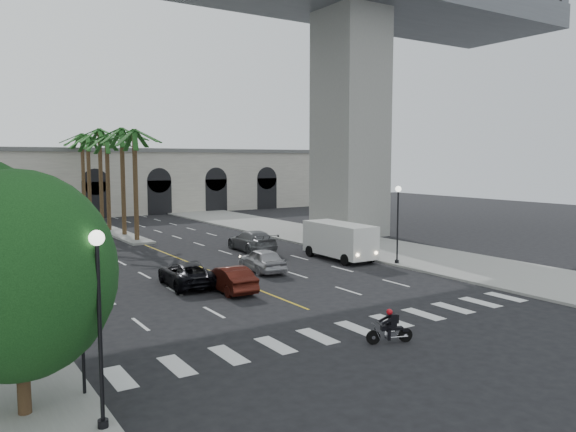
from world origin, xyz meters
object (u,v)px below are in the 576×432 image
at_px(lamp_post_left_near, 99,313).
at_px(motorcycle_rider, 391,328).
at_px(car_e, 91,250).
at_px(traffic_signal_far, 56,290).
at_px(car_c, 186,274).
at_px(cargo_van, 340,239).
at_px(car_d, 252,241).
at_px(lamp_post_left_far, 4,228).
at_px(car_b, 229,279).
at_px(pedestrian_a, 11,307).
at_px(traffic_signal_near, 82,316).
at_px(lamp_post_right, 398,218).
at_px(car_a, 262,260).

xyz_separation_m(lamp_post_left_near, motorcycle_rider, (11.32, 1.28, -2.60)).
relative_size(lamp_post_left_near, car_e, 1.35).
distance_m(traffic_signal_far, motorcycle_rider, 12.51).
relative_size(lamp_post_left_near, car_c, 1.08).
distance_m(traffic_signal_far, cargo_van, 23.24).
distance_m(car_d, cargo_van, 7.49).
bearing_deg(lamp_post_left_far, car_d, 7.90).
xyz_separation_m(car_d, cargo_van, (3.48, -6.60, 0.64)).
xyz_separation_m(lamp_post_left_far, car_b, (9.90, -8.65, -2.52)).
bearing_deg(pedestrian_a, traffic_signal_near, -71.61).
bearing_deg(car_c, car_e, -73.01).
distance_m(motorcycle_rider, car_b, 11.16).
distance_m(car_e, cargo_van, 17.72).
relative_size(lamp_post_left_far, car_e, 1.35).
distance_m(lamp_post_left_far, car_d, 17.76).
height_order(lamp_post_left_near, car_d, lamp_post_left_near).
bearing_deg(lamp_post_left_far, lamp_post_right, -19.33).
distance_m(lamp_post_right, car_a, 9.55).
distance_m(motorcycle_rider, cargo_van, 18.27).
height_order(car_a, car_c, car_a).
bearing_deg(lamp_post_right, cargo_van, 116.47).
bearing_deg(car_a, pedestrian_a, 25.45).
xyz_separation_m(lamp_post_left_near, cargo_van, (20.90, 16.82, -1.78)).
height_order(traffic_signal_near, cargo_van, traffic_signal_near).
height_order(lamp_post_right, car_c, lamp_post_right).
height_order(car_a, car_b, car_a).
bearing_deg(car_b, motorcycle_rider, 99.42).
distance_m(traffic_signal_near, pedestrian_a, 8.34).
bearing_deg(car_a, car_e, -46.07).
distance_m(lamp_post_left_far, car_a, 15.14).
bearing_deg(motorcycle_rider, cargo_van, 78.53).
distance_m(traffic_signal_far, car_a, 17.09).
xyz_separation_m(car_c, cargo_van, (12.43, 1.95, 0.75)).
relative_size(lamp_post_left_near, motorcycle_rider, 2.96).
bearing_deg(lamp_post_left_near, traffic_signal_near, 87.71).
bearing_deg(car_d, car_a, 69.58).
relative_size(lamp_post_right, car_b, 1.25).
xyz_separation_m(lamp_post_left_far, traffic_signal_near, (0.10, -18.50, -0.71)).
distance_m(lamp_post_left_far, traffic_signal_far, 14.52).
bearing_deg(cargo_van, car_c, -169.98).
height_order(lamp_post_right, car_d, lamp_post_right).
bearing_deg(motorcycle_rider, car_d, 94.77).
height_order(lamp_post_left_far, lamp_post_right, same).
bearing_deg(lamp_post_left_far, pedestrian_a, -95.14).
bearing_deg(traffic_signal_near, lamp_post_left_near, -92.29).
bearing_deg(car_e, car_d, -173.86).
relative_size(car_a, cargo_van, 0.72).
xyz_separation_m(lamp_post_right, pedestrian_a, (-23.73, -2.35, -2.14)).
distance_m(lamp_post_left_near, motorcycle_rider, 11.68).
relative_size(traffic_signal_near, car_e, 0.92).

